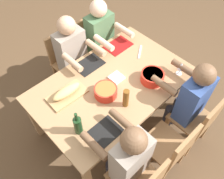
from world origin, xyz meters
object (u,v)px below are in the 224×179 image
at_px(chair_far_center, 67,59).
at_px(cutting_board, 67,95).
at_px(chair_far_right, 94,43).
at_px(serving_bowl_salad, 152,76).
at_px(wine_glass, 181,66).
at_px(wine_bottle, 78,125).
at_px(chair_near_right, 198,120).
at_px(beer_bottle, 126,98).
at_px(serving_bowl_fruit, 106,91).
at_px(bread_loaf, 66,92).
at_px(diner_near_right, 189,98).
at_px(diner_far_center, 73,54).
at_px(dining_table, 112,88).
at_px(diner_far_right, 102,37).
at_px(diner_near_left, 127,158).
at_px(chair_near_center, 172,148).
at_px(napkin_stack, 117,78).

bearing_deg(chair_far_center, cutting_board, -123.98).
relative_size(chair_far_right, serving_bowl_salad, 3.44).
bearing_deg(wine_glass, wine_bottle, 170.62).
height_order(chair_far_right, wine_bottle, wine_bottle).
xyz_separation_m(chair_near_right, beer_bottle, (-0.56, 0.56, 0.37)).
relative_size(chair_far_center, serving_bowl_fruit, 3.61).
bearing_deg(bread_loaf, chair_far_center, 56.02).
relative_size(diner_near_right, chair_far_center, 1.41).
distance_m(chair_far_center, diner_far_center, 0.28).
relative_size(dining_table, cutting_board, 4.22).
relative_size(diner_far_center, wine_glass, 7.23).
relative_size(diner_far_right, wine_glass, 7.23).
bearing_deg(chair_far_right, diner_far_right, -90.00).
relative_size(diner_near_left, chair_far_right, 1.41).
bearing_deg(wine_bottle, chair_near_right, -31.23).
bearing_deg(beer_bottle, serving_bowl_salad, 3.77).
relative_size(dining_table, chair_far_right, 1.99).
distance_m(diner_far_right, wine_bottle, 1.40).
distance_m(diner_near_left, chair_far_center, 1.62).
bearing_deg(dining_table, chair_near_center, -90.00).
bearing_deg(chair_far_center, diner_far_center, -90.00).
height_order(diner_far_right, cutting_board, diner_far_right).
bearing_deg(serving_bowl_salad, diner_near_right, -72.71).
bearing_deg(cutting_board, wine_bottle, -112.46).
relative_size(diner_near_left, wine_bottle, 4.14).
height_order(chair_near_right, wine_bottle, wine_bottle).
bearing_deg(wine_glass, serving_bowl_fruit, 156.11).
xyz_separation_m(diner_near_left, chair_far_right, (0.93, 1.53, -0.21)).
relative_size(chair_near_right, chair_far_center, 1.00).
relative_size(chair_far_right, cutting_board, 2.12).
height_order(chair_near_center, beer_bottle, beer_bottle).
height_order(serving_bowl_salad, cutting_board, serving_bowl_salad).
relative_size(chair_far_right, serving_bowl_fruit, 3.61).
bearing_deg(chair_near_center, wine_bottle, 133.15).
bearing_deg(dining_table, chair_near_right, -61.58).
relative_size(serving_bowl_fruit, wine_bottle, 0.81).
distance_m(chair_far_right, bread_loaf, 1.17).
height_order(chair_near_right, serving_bowl_fruit, chair_near_right).
xyz_separation_m(cutting_board, napkin_stack, (0.53, -0.18, 0.00)).
height_order(diner_near_left, chair_near_right, diner_near_left).
bearing_deg(chair_far_center, diner_far_right, -21.56).
bearing_deg(diner_near_right, wine_glass, 58.52).
bearing_deg(napkin_stack, wine_glass, -37.97).
xyz_separation_m(diner_far_right, chair_far_center, (-0.46, 0.18, -0.21)).
bearing_deg(chair_near_center, cutting_board, 112.84).
relative_size(bread_loaf, beer_bottle, 1.45).
distance_m(diner_near_left, cutting_board, 0.88).
bearing_deg(bread_loaf, beer_bottle, -54.69).
bearing_deg(serving_bowl_salad, chair_near_center, -119.61).
bearing_deg(chair_near_right, napkin_stack, 113.67).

